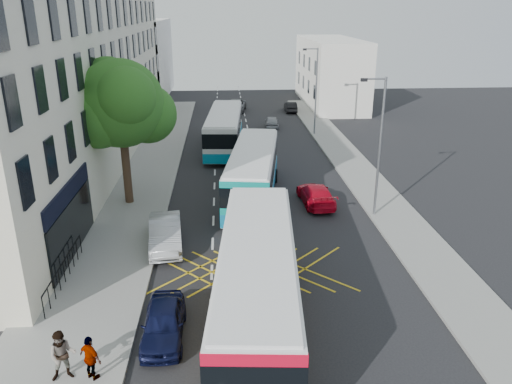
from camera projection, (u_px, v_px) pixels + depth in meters
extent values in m
plane|color=black|center=(298.00, 352.00, 17.98)|extent=(120.00, 120.00, 0.00)
cube|color=gray|center=(130.00, 203.00, 31.43)|extent=(5.00, 70.00, 0.15)
cube|color=gray|center=(379.00, 197.00, 32.45)|extent=(3.00, 70.00, 0.15)
cube|color=beige|center=(70.00, 79.00, 37.72)|extent=(8.00, 45.00, 13.00)
cube|color=black|center=(68.00, 193.00, 23.64)|extent=(0.12, 7.00, 0.90)
cube|color=black|center=(72.00, 227.00, 24.27)|extent=(0.12, 7.00, 2.60)
cube|color=silver|center=(135.00, 59.00, 66.75)|extent=(8.00, 20.00, 10.00)
cube|color=silver|center=(330.00, 72.00, 62.14)|extent=(6.00, 18.00, 8.00)
cylinder|color=#382619|center=(126.00, 168.00, 30.64)|extent=(0.50, 0.50, 4.40)
sphere|color=#2C601B|center=(120.00, 103.00, 29.24)|extent=(5.20, 5.20, 5.20)
sphere|color=#2C601B|center=(147.00, 114.00, 30.35)|extent=(3.60, 3.60, 3.60)
sphere|color=#2C601B|center=(98.00, 116.00, 28.81)|extent=(3.80, 3.80, 3.80)
sphere|color=#2C601B|center=(126.00, 97.00, 27.85)|extent=(3.40, 3.40, 3.40)
sphere|color=#2C601B|center=(109.00, 84.00, 29.87)|extent=(3.20, 3.20, 3.20)
cylinder|color=slate|center=(380.00, 149.00, 28.14)|extent=(0.14, 0.14, 8.00)
cylinder|color=slate|center=(375.00, 79.00, 26.74)|extent=(1.20, 0.10, 0.10)
cube|color=black|center=(364.00, 80.00, 26.72)|extent=(0.35, 0.15, 0.18)
cylinder|color=slate|center=(316.00, 92.00, 46.83)|extent=(0.14, 0.14, 8.00)
cylinder|color=slate|center=(311.00, 49.00, 45.43)|extent=(1.20, 0.10, 0.10)
cube|color=black|center=(305.00, 49.00, 45.41)|extent=(0.35, 0.15, 0.18)
cube|color=silver|center=(257.00, 280.00, 19.09)|extent=(3.79, 12.41, 2.95)
cube|color=silver|center=(257.00, 244.00, 18.56)|extent=(3.55, 12.15, 0.13)
cube|color=black|center=(257.00, 271.00, 18.94)|extent=(3.86, 12.48, 1.22)
cube|color=orange|center=(257.00, 303.00, 19.45)|extent=(3.85, 12.47, 0.83)
cylinder|color=black|center=(228.00, 268.00, 22.71)|extent=(0.39, 1.02, 1.00)
cylinder|color=black|center=(289.00, 269.00, 22.67)|extent=(0.39, 1.02, 1.00)
cube|color=silver|center=(253.00, 172.00, 31.89)|extent=(4.23, 11.76, 2.77)
cube|color=silver|center=(253.00, 150.00, 31.38)|extent=(3.99, 11.50, 0.13)
cube|color=black|center=(253.00, 166.00, 31.75)|extent=(4.29, 11.83, 1.15)
cube|color=#0C6B99|center=(253.00, 186.00, 32.23)|extent=(4.28, 11.82, 0.78)
cube|color=#0B8B83|center=(244.00, 205.00, 26.53)|extent=(2.64, 0.48, 2.61)
cube|color=#FF0C0C|center=(225.00, 217.00, 26.85)|extent=(0.26, 0.09, 0.25)
cube|color=#FF0C0C|center=(264.00, 218.00, 26.70)|extent=(0.26, 0.09, 0.25)
cylinder|color=black|center=(238.00, 175.00, 35.36)|extent=(0.42, 0.97, 0.94)
cylinder|color=black|center=(275.00, 176.00, 35.17)|extent=(0.42, 0.97, 0.94)
cylinder|color=black|center=(225.00, 213.00, 28.81)|extent=(0.42, 0.97, 0.94)
cylinder|color=black|center=(270.00, 215.00, 28.63)|extent=(0.42, 0.97, 0.94)
cube|color=silver|center=(224.00, 129.00, 43.00)|extent=(3.40, 11.66, 2.77)
cube|color=silver|center=(224.00, 113.00, 42.49)|extent=(3.18, 11.41, 0.13)
cube|color=black|center=(224.00, 125.00, 42.86)|extent=(3.47, 11.72, 1.15)
cube|color=#0E87B0|center=(225.00, 140.00, 43.34)|extent=(3.46, 11.71, 0.78)
cube|color=silver|center=(220.00, 146.00, 37.63)|extent=(2.65, 0.28, 2.61)
cube|color=#FF0C0C|center=(206.00, 156.00, 37.88)|extent=(0.25, 0.08, 0.25)
cube|color=#FF0C0C|center=(234.00, 156.00, 37.87)|extent=(0.25, 0.08, 0.25)
cylinder|color=black|center=(213.00, 135.00, 46.39)|extent=(0.36, 0.96, 0.94)
cylinder|color=black|center=(241.00, 135.00, 46.38)|extent=(0.36, 0.96, 0.94)
cylinder|color=black|center=(206.00, 156.00, 39.82)|extent=(0.36, 0.96, 0.94)
cylinder|color=black|center=(238.00, 156.00, 39.82)|extent=(0.36, 0.96, 0.94)
cylinder|color=black|center=(251.00, 380.00, 16.23)|extent=(0.19, 0.61, 0.60)
cube|color=black|center=(250.00, 379.00, 15.63)|extent=(0.32, 0.46, 0.19)
cylinder|color=slate|center=(251.00, 372.00, 16.06)|extent=(0.11, 0.41, 0.79)
cylinder|color=slate|center=(251.00, 366.00, 15.81)|extent=(0.56, 0.11, 0.04)
imported|color=black|center=(249.00, 380.00, 15.30)|extent=(0.64, 0.47, 1.62)
sphere|color=#99999E|center=(249.00, 361.00, 15.05)|extent=(0.28, 0.28, 0.28)
imported|color=black|center=(164.00, 322.00, 18.58)|extent=(1.56, 3.81, 1.29)
imported|color=#ABAFB3|center=(165.00, 233.00, 25.61)|extent=(2.06, 4.70, 1.50)
imported|color=red|center=(316.00, 194.00, 31.23)|extent=(2.09, 4.53, 1.28)
imported|color=#42444A|center=(236.00, 106.00, 58.86)|extent=(2.83, 5.06, 1.34)
imported|color=#929399|center=(272.00, 122.00, 51.03)|extent=(1.67, 3.55, 1.18)
imported|color=black|center=(291.00, 107.00, 58.73)|extent=(1.29, 3.57, 1.17)
imported|color=gray|center=(63.00, 356.00, 16.20)|extent=(1.01, 0.86, 1.80)
imported|color=gray|center=(91.00, 358.00, 16.23)|extent=(1.00, 0.87, 1.61)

